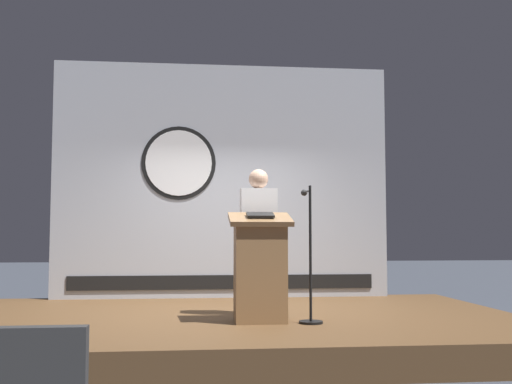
# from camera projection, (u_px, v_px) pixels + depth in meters

# --- Properties ---
(ground_plane) EXTENTS (40.00, 40.00, 0.00)m
(ground_plane) POSITION_uv_depth(u_px,v_px,m) (231.00, 342.00, 6.61)
(ground_plane) COLOR #383D47
(stage_platform) EXTENTS (6.40, 4.00, 0.30)m
(stage_platform) POSITION_uv_depth(u_px,v_px,m) (231.00, 329.00, 6.63)
(stage_platform) COLOR brown
(stage_platform) RESTS_ON ground
(banner_display) EXTENTS (4.79, 0.12, 3.35)m
(banner_display) POSITION_uv_depth(u_px,v_px,m) (222.00, 181.00, 8.59)
(banner_display) COLOR #B2B7C1
(banner_display) RESTS_ON stage_platform
(podium) EXTENTS (0.64, 0.50, 1.13)m
(podium) POSITION_uv_depth(u_px,v_px,m) (260.00, 268.00, 6.13)
(podium) COLOR olive
(podium) RESTS_ON stage_platform
(speaker_person) EXTENTS (0.40, 0.26, 1.62)m
(speaker_person) POSITION_uv_depth(u_px,v_px,m) (258.00, 240.00, 6.63)
(speaker_person) COLOR black
(speaker_person) RESTS_ON stage_platform
(microphone_stand) EXTENTS (0.24, 0.48, 1.39)m
(microphone_stand) POSITION_uv_depth(u_px,v_px,m) (310.00, 275.00, 6.08)
(microphone_stand) COLOR black
(microphone_stand) RESTS_ON stage_platform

